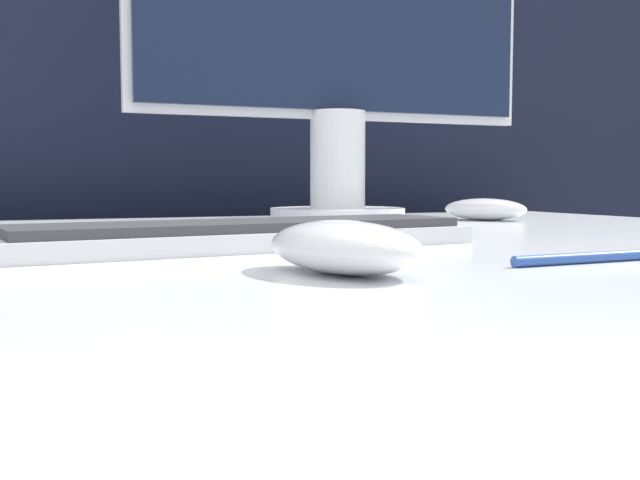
# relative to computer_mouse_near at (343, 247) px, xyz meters

# --- Properties ---
(partition_panel) EXTENTS (5.00, 0.03, 1.40)m
(partition_panel) POSITION_rel_computer_mouse_near_xyz_m (0.03, 0.92, -0.09)
(partition_panel) COLOR black
(partition_panel) RESTS_ON ground_plane
(computer_mouse_near) EXTENTS (0.10, 0.14, 0.03)m
(computer_mouse_near) POSITION_rel_computer_mouse_near_xyz_m (0.00, 0.00, 0.00)
(computer_mouse_near) COLOR white
(computer_mouse_near) RESTS_ON desk
(keyboard) EXTENTS (0.43, 0.16, 0.02)m
(keyboard) POSITION_rel_computer_mouse_near_xyz_m (-0.00, 0.20, -0.01)
(keyboard) COLOR silver
(keyboard) RESTS_ON desk
(computer_mouse_far) EXTENTS (0.13, 0.14, 0.03)m
(computer_mouse_far) POSITION_rel_computer_mouse_near_xyz_m (0.47, 0.51, -0.00)
(computer_mouse_far) COLOR white
(computer_mouse_far) RESTS_ON desk
(pen) EXTENTS (0.16, 0.01, 0.01)m
(pen) POSITION_rel_computer_mouse_near_xyz_m (0.20, -0.01, -0.01)
(pen) COLOR #284C9E
(pen) RESTS_ON desk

